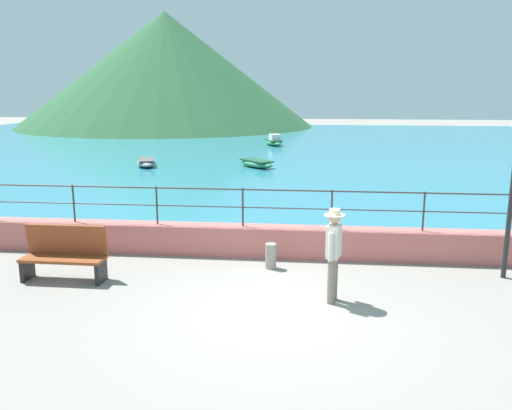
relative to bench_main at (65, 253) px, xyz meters
The scene contains 11 objects.
ground_plane 4.63m from the bench_main, 15.14° to the right, with size 120.00×120.00×0.00m, color gray.
promenade_wall 4.87m from the bench_main, 24.27° to the left, with size 20.00×0.56×0.70m, color #BC605B.
railing 4.93m from the bench_main, 24.27° to the left, with size 18.44×0.04×0.90m.
lake_water 25.04m from the bench_main, 79.80° to the left, with size 64.00×44.32×0.06m, color teal.
hill_main 45.28m from the bench_main, 102.52° to the left, with size 29.65×29.65×11.25m, color #285633.
bench_main is the anchor object (origin of this frame).
person_walking 5.46m from the bench_main, ahead, with size 0.38×0.55×1.75m.
bollard 4.29m from the bench_main, 15.16° to the left, with size 0.24×0.24×0.55m, color gray.
boat_0 26.12m from the bench_main, 84.69° to the left, with size 1.64×2.47×0.76m.
boat_1 15.89m from the bench_main, 101.56° to the left, with size 1.60×2.47×0.36m.
boat_3 15.92m from the bench_main, 81.66° to the left, with size 2.20×2.31×0.36m.
Camera 1 is at (0.53, -8.71, 3.85)m, focal length 37.28 mm.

